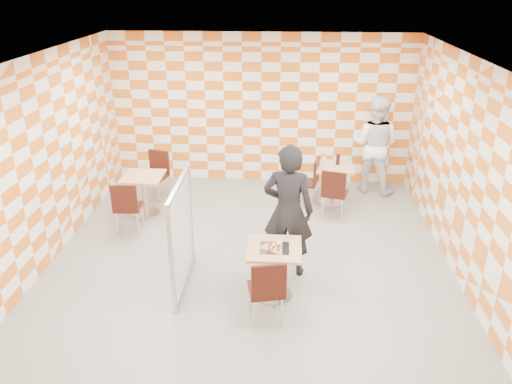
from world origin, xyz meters
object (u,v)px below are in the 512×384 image
chair_main_front (267,288)px  sport_bottle (324,159)px  chair_second_side (310,178)px  soda_bottle (338,159)px  man_dark (288,211)px  chair_empty_near (127,204)px  second_table (333,178)px  chair_second_front (334,190)px  partition (182,235)px  chair_empty_far (157,171)px  man_white (374,145)px  main_table (274,263)px  empty_table (144,188)px

chair_main_front → sport_bottle: sport_bottle is taller
chair_second_side → soda_bottle: bearing=22.5°
man_dark → chair_empty_near: bearing=-11.6°
second_table → chair_second_front: bearing=-93.4°
man_dark → soda_bottle: bearing=-101.5°
chair_second_side → partition: (-1.84, -2.72, 0.25)m
chair_second_side → chair_empty_near: size_ratio=1.00×
chair_empty_near → sport_bottle: size_ratio=4.62×
chair_main_front → chair_empty_far: same height
chair_empty_far → man_white: bearing=8.1°
chair_second_front → man_white: (0.86, 1.31, 0.42)m
man_dark → sport_bottle: (0.66, 2.53, -0.14)m
man_white → chair_second_side: bearing=56.0°
man_dark → soda_bottle: size_ratio=8.48×
chair_main_front → chair_empty_near: (-2.39, 2.21, 0.00)m
main_table → empty_table: bearing=135.3°
empty_table → chair_empty_near: chair_empty_near is taller
chair_second_side → soda_bottle: soda_bottle is taller
chair_empty_near → man_dark: bearing=-20.3°
man_dark → soda_bottle: 2.67m
chair_empty_near → man_dark: man_dark is taller
chair_main_front → man_white: 4.74m
main_table → chair_second_front: size_ratio=0.81×
empty_table → chair_empty_far: chair_empty_far is taller
partition → man_white: man_white is taller
main_table → man_dark: (0.17, 0.63, 0.47)m
main_table → chair_empty_near: size_ratio=0.81×
chair_empty_near → partition: (1.21, -1.40, 0.25)m
chair_second_side → soda_bottle: size_ratio=4.02×
sport_bottle → chair_empty_near: bearing=-154.7°
chair_empty_far → soda_bottle: bearing=0.2°
chair_empty_near → man_white: size_ratio=0.48×
second_table → chair_empty_near: (-3.48, -1.45, 0.04)m
chair_second_front → man_dark: bearing=-114.5°
man_white → chair_empty_far: bearing=31.8°
chair_second_side → man_white: size_ratio=0.48×
chair_empty_far → man_dark: (2.50, -2.49, 0.43)m
chair_empty_far → man_white: size_ratio=0.48×
sport_bottle → second_table: bearing=-28.7°
chair_second_side → partition: bearing=-124.0°
main_table → partition: size_ratio=0.48×
main_table → chair_second_front: (0.98, 2.40, 0.04)m
man_dark → second_table: bearing=-100.6°
empty_table → chair_empty_near: (-0.08, -0.76, 0.04)m
chair_empty_far → soda_bottle: soda_bottle is taller
empty_table → partition: bearing=-62.4°
chair_main_front → man_white: size_ratio=0.48×
empty_table → chair_empty_far: bearing=86.0°
chair_main_front → man_dark: man_dark is taller
man_white → soda_bottle: man_white is taller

